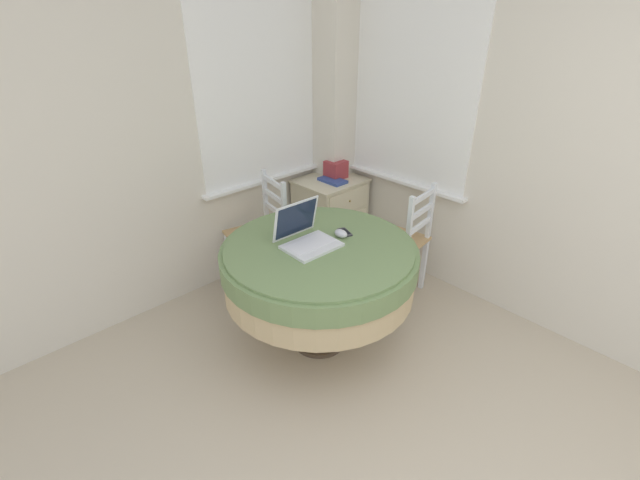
% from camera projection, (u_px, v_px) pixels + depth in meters
% --- Properties ---
extents(corner_room_shell, '(4.34, 4.84, 2.55)m').
position_uv_depth(corner_room_shell, '(359.00, 146.00, 2.64)').
color(corner_room_shell, beige).
rests_on(corner_room_shell, ground_plane).
extents(round_dining_table, '(1.22, 1.22, 0.75)m').
position_uv_depth(round_dining_table, '(319.00, 265.00, 2.67)').
color(round_dining_table, '#4C3D2D').
rests_on(round_dining_table, ground_plane).
extents(laptop, '(0.33, 0.31, 0.26)m').
position_uv_depth(laptop, '(306.00, 236.00, 2.59)').
color(laptop, silver).
rests_on(laptop, round_dining_table).
extents(computer_mouse, '(0.06, 0.09, 0.05)m').
position_uv_depth(computer_mouse, '(341.00, 234.00, 2.69)').
color(computer_mouse, silver).
rests_on(computer_mouse, round_dining_table).
extents(cell_phone, '(0.09, 0.13, 0.01)m').
position_uv_depth(cell_phone, '(345.00, 232.00, 2.75)').
color(cell_phone, '#2D2D33').
rests_on(cell_phone, round_dining_table).
extents(dining_chair_near_back_window, '(0.48, 0.46, 0.91)m').
position_uv_depth(dining_chair_near_back_window, '(261.00, 234.00, 3.39)').
color(dining_chair_near_back_window, tan).
rests_on(dining_chair_near_back_window, ground_plane).
extents(dining_chair_near_right_window, '(0.43, 0.46, 0.91)m').
position_uv_depth(dining_chair_near_right_window, '(401.00, 242.00, 3.28)').
color(dining_chair_near_right_window, tan).
rests_on(dining_chair_near_right_window, ground_plane).
extents(corner_cabinet, '(0.56, 0.49, 0.70)m').
position_uv_depth(corner_cabinet, '(330.00, 216.00, 3.94)').
color(corner_cabinet, beige).
rests_on(corner_cabinet, ground_plane).
extents(storage_box, '(0.17, 0.15, 0.15)m').
position_uv_depth(storage_box, '(336.00, 169.00, 3.79)').
color(storage_box, '#9E3338').
rests_on(storage_box, corner_cabinet).
extents(book_on_cabinet, '(0.14, 0.24, 0.02)m').
position_uv_depth(book_on_cabinet, '(333.00, 180.00, 3.72)').
color(book_on_cabinet, '#33478C').
rests_on(book_on_cabinet, corner_cabinet).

